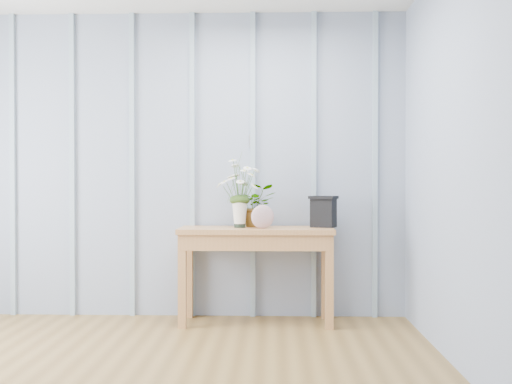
{
  "coord_description": "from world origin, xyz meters",
  "views": [
    {
      "loc": [
        0.92,
        -2.68,
        1.1
      ],
      "look_at": [
        0.78,
        1.94,
        1.03
      ],
      "focal_mm": 42.0,
      "sensor_mm": 36.0,
      "label": 1
    }
  ],
  "objects_px": {
    "sideboard": "(256,242)",
    "daisy_vase": "(240,183)",
    "carved_box": "(323,211)",
    "felt_disc_vessel": "(263,217)"
  },
  "relations": [
    {
      "from": "sideboard",
      "to": "daisy_vase",
      "type": "distance_m",
      "value": 0.48
    },
    {
      "from": "daisy_vase",
      "to": "carved_box",
      "type": "xyz_separation_m",
      "value": [
        0.66,
        0.06,
        -0.22
      ]
    },
    {
      "from": "felt_disc_vessel",
      "to": "carved_box",
      "type": "distance_m",
      "value": 0.5
    },
    {
      "from": "daisy_vase",
      "to": "carved_box",
      "type": "height_order",
      "value": "daisy_vase"
    },
    {
      "from": "sideboard",
      "to": "daisy_vase",
      "type": "height_order",
      "value": "daisy_vase"
    },
    {
      "from": "daisy_vase",
      "to": "felt_disc_vessel",
      "type": "height_order",
      "value": "daisy_vase"
    },
    {
      "from": "sideboard",
      "to": "daisy_vase",
      "type": "relative_size",
      "value": 2.14
    },
    {
      "from": "felt_disc_vessel",
      "to": "daisy_vase",
      "type": "bearing_deg",
      "value": 138.03
    },
    {
      "from": "sideboard",
      "to": "carved_box",
      "type": "relative_size",
      "value": 4.83
    },
    {
      "from": "daisy_vase",
      "to": "carved_box",
      "type": "relative_size",
      "value": 2.26
    }
  ]
}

